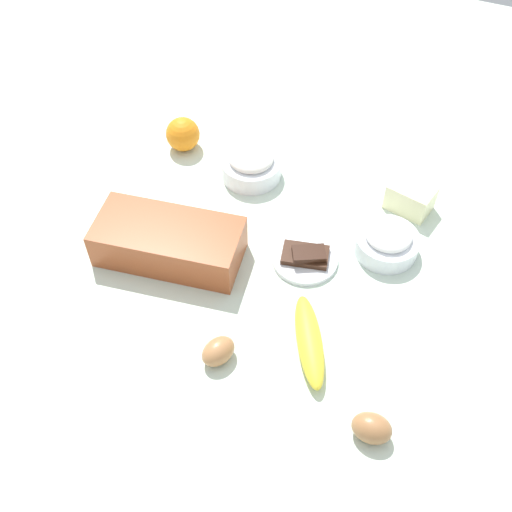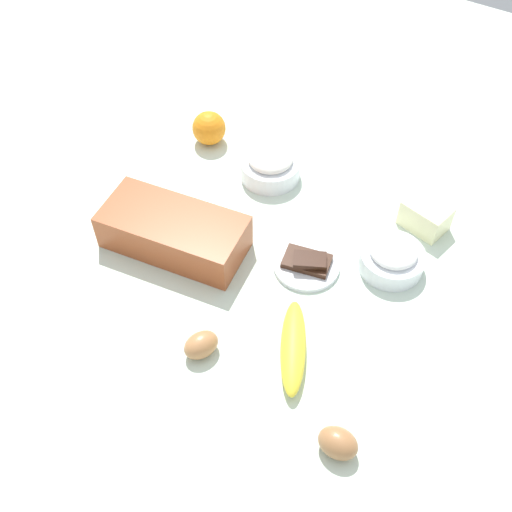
{
  "view_description": "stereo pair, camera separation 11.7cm",
  "coord_description": "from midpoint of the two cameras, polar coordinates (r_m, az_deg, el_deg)",
  "views": [
    {
      "loc": [
        0.29,
        -0.69,
        0.95
      ],
      "look_at": [
        0.0,
        0.0,
        0.04
      ],
      "focal_mm": 43.52,
      "sensor_mm": 36.0,
      "label": 1
    },
    {
      "loc": [
        0.39,
        -0.63,
        0.95
      ],
      "look_at": [
        0.0,
        0.0,
        0.04
      ],
      "focal_mm": 43.52,
      "sensor_mm": 36.0,
      "label": 2
    }
  ],
  "objects": [
    {
      "name": "ground_plane",
      "position": [
        1.21,
        2.77,
        -1.67
      ],
      "size": [
        2.4,
        2.4,
        0.02
      ],
      "primitive_type": "cube",
      "color": "silver"
    },
    {
      "name": "loaf_pan",
      "position": [
        1.21,
        -4.84,
        2.13
      ],
      "size": [
        0.3,
        0.17,
        0.08
      ],
      "rotation": [
        0.0,
        0.0,
        0.15
      ],
      "color": "#9E4723",
      "rests_on": "ground_plane"
    },
    {
      "name": "flour_bowl",
      "position": [
        1.36,
        3.82,
        8.22
      ],
      "size": [
        0.13,
        0.13,
        0.07
      ],
      "color": "white",
      "rests_on": "ground_plane"
    },
    {
      "name": "sugar_bowl",
      "position": [
        1.22,
        15.12,
        -0.26
      ],
      "size": [
        0.13,
        0.13,
        0.06
      ],
      "color": "white",
      "rests_on": "ground_plane"
    },
    {
      "name": "banana",
      "position": [
        1.08,
        6.56,
        -8.52
      ],
      "size": [
        0.13,
        0.19,
        0.04
      ],
      "primitive_type": "ellipsoid",
      "rotation": [
        0.0,
        0.0,
        2.06
      ],
      "color": "yellow",
      "rests_on": "ground_plane"
    },
    {
      "name": "orange_fruit",
      "position": [
        1.44,
        -1.99,
        11.55
      ],
      "size": [
        0.08,
        0.08,
        0.08
      ],
      "primitive_type": "sphere",
      "color": "orange",
      "rests_on": "ground_plane"
    },
    {
      "name": "butter_block",
      "position": [
        1.31,
        17.8,
        3.38
      ],
      "size": [
        0.1,
        0.08,
        0.06
      ],
      "primitive_type": "cube",
      "rotation": [
        0.0,
        0.0,
        -0.23
      ],
      "color": "#F4EDB2",
      "rests_on": "ground_plane"
    },
    {
      "name": "egg_near_butter",
      "position": [
        1.08,
        -1.96,
        -8.38
      ],
      "size": [
        0.07,
        0.08,
        0.05
      ],
      "primitive_type": "ellipsoid",
      "rotation": [
        0.0,
        1.57,
        4.3
      ],
      "color": "#B27849",
      "rests_on": "ground_plane"
    },
    {
      "name": "egg_beside_bowl",
      "position": [
        1.01,
        10.98,
        -16.76
      ],
      "size": [
        0.07,
        0.05,
        0.05
      ],
      "primitive_type": "ellipsoid",
      "rotation": [
        0.0,
        1.57,
        3.19
      ],
      "color": "#A26D42",
      "rests_on": "ground_plane"
    },
    {
      "name": "chocolate_plate",
      "position": [
        1.21,
        7.48,
        -0.84
      ],
      "size": [
        0.13,
        0.13,
        0.03
      ],
      "color": "white",
      "rests_on": "ground_plane"
    }
  ]
}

